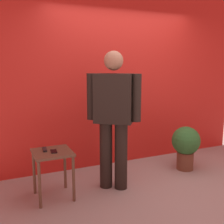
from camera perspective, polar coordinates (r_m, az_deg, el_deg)
ground_plane at (r=3.72m, az=11.67°, el=-16.45°), size 12.00×12.00×0.00m
back_wall_red at (r=4.54m, az=1.91°, el=9.76°), size 4.59×0.12×3.26m
standing_person at (r=3.54m, az=0.32°, el=-0.33°), size 0.64×0.52×1.81m
side_table at (r=3.48m, az=-12.22°, el=-9.69°), size 0.46×0.46×0.60m
cell_phone at (r=3.42m, az=-11.99°, el=-7.98°), size 0.09×0.15×0.01m
tv_remote at (r=3.51m, az=-13.78°, el=-7.54°), size 0.06×0.17×0.02m
potted_plant at (r=4.46m, az=15.06°, el=-6.49°), size 0.44×0.44×0.69m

